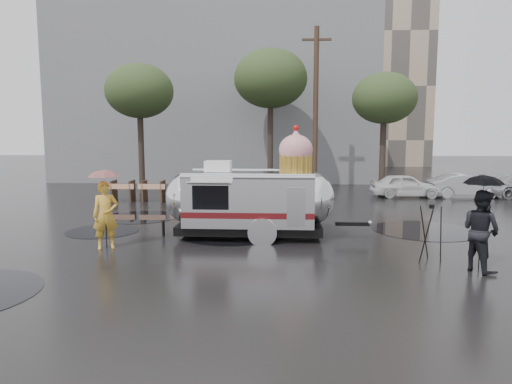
{
  "coord_description": "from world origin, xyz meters",
  "views": [
    {
      "loc": [
        0.39,
        -11.58,
        3.17
      ],
      "look_at": [
        -0.25,
        2.43,
        1.42
      ],
      "focal_mm": 32.0,
      "sensor_mm": 36.0,
      "label": 1
    }
  ],
  "objects_px": {
    "person_right": "(481,231)",
    "tripod": "(431,228)",
    "person_left": "(106,215)",
    "airstream_trailer": "(252,198)"
  },
  "relations": [
    {
      "from": "person_right",
      "to": "tripod",
      "type": "relative_size",
      "value": 1.31
    },
    {
      "from": "person_left",
      "to": "person_right",
      "type": "distance_m",
      "value": 9.69
    },
    {
      "from": "airstream_trailer",
      "to": "tripod",
      "type": "xyz_separation_m",
      "value": [
        4.63,
        -2.58,
        -0.39
      ]
    },
    {
      "from": "person_left",
      "to": "tripod",
      "type": "xyz_separation_m",
      "value": [
        8.65,
        -0.92,
        -0.09
      ]
    },
    {
      "from": "person_right",
      "to": "tripod",
      "type": "distance_m",
      "value": 1.18
    },
    {
      "from": "airstream_trailer",
      "to": "person_left",
      "type": "distance_m",
      "value": 4.36
    },
    {
      "from": "airstream_trailer",
      "to": "tripod",
      "type": "bearing_deg",
      "value": -28.36
    },
    {
      "from": "person_left",
      "to": "person_right",
      "type": "relative_size",
      "value": 0.99
    },
    {
      "from": "person_left",
      "to": "tripod",
      "type": "distance_m",
      "value": 8.7
    },
    {
      "from": "tripod",
      "to": "person_right",
      "type": "bearing_deg",
      "value": -29.89
    }
  ]
}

